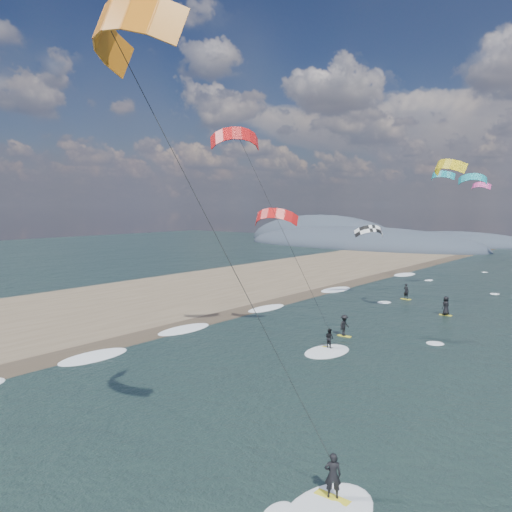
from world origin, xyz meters
The scene contains 9 objects.
ground centered at (0.00, 0.00, 0.00)m, with size 260.00×260.00×0.00m, color black.
sand_strip centered at (-24.00, 10.00, 0.00)m, with size 26.00×240.00×0.00m, color brown.
wet_sand_strip centered at (-12.00, 10.00, 0.00)m, with size 3.00×240.00×0.00m, color #382D23.
coastal_hills centered at (-44.84, 107.86, 0.00)m, with size 80.00×41.00×15.00m.
kitesurfer_near_a centered at (7.55, -3.00, 12.27)m, with size 7.75×8.73×16.35m.
kitesurfer_near_b centered at (-1.16, 13.75, 9.72)m, with size 6.66×8.94×15.74m.
far_kitesurfers centered at (1.12, 29.13, 0.88)m, with size 7.15×18.77×1.81m.
bg_kite_field centered at (-0.68, 52.50, 11.31)m, with size 12.82×78.65×7.93m.
shoreline_surf centered at (-10.80, 14.75, 0.00)m, with size 2.40×79.40×0.11m.
Camera 1 is at (19.01, -12.62, 10.24)m, focal length 35.00 mm.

